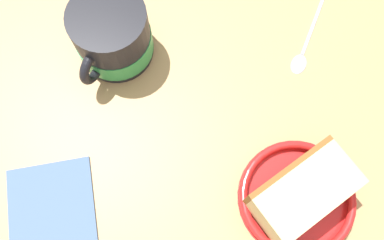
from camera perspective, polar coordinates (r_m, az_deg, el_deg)
name	(u,v)px	position (r cm, az deg, el deg)	size (l,w,h in cm)	color
ground_plane	(214,154)	(52.41, 3.14, -4.73)	(145.01, 145.01, 3.97)	tan
small_plate	(297,198)	(50.03, 14.51, -10.51)	(13.79, 13.79, 1.79)	red
cake_slice	(302,192)	(47.11, 15.19, -9.77)	(7.71, 11.94, 6.10)	brown
tea_mug	(112,37)	(52.68, -11.12, 11.40)	(9.70, 10.98, 8.58)	black
teaspoon	(305,48)	(57.02, 15.59, 9.71)	(9.69, 11.27, 0.80)	silver
folded_napkin	(51,212)	(51.64, -19.17, -12.15)	(11.88, 10.08, 0.60)	slate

